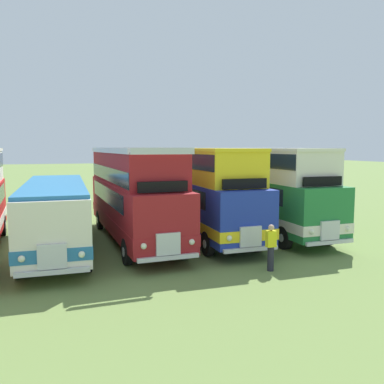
# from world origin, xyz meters

# --- Properties ---
(ground_plane) EXTENTS (200.00, 200.00, 0.00)m
(ground_plane) POSITION_xyz_m (0.00, 0.00, 0.00)
(ground_plane) COLOR olive
(bus_fifth_in_row) EXTENTS (2.80, 10.87, 2.99)m
(bus_fifth_in_row) POSITION_xyz_m (1.79, -0.30, 1.76)
(bus_fifth_in_row) COLOR silver
(bus_fifth_in_row) RESTS_ON ground
(bus_sixth_in_row) EXTENTS (2.95, 11.06, 4.52)m
(bus_sixth_in_row) POSITION_xyz_m (5.37, 0.29, 2.36)
(bus_sixth_in_row) COLOR maroon
(bus_sixth_in_row) RESTS_ON ground
(bus_seventh_in_row) EXTENTS (2.66, 10.45, 4.49)m
(bus_seventh_in_row) POSITION_xyz_m (8.96, 0.19, 2.47)
(bus_seventh_in_row) COLOR #1E339E
(bus_seventh_in_row) RESTS_ON ground
(bus_eighth_in_row) EXTENTS (2.68, 11.10, 4.49)m
(bus_eighth_in_row) POSITION_xyz_m (12.55, 0.51, 2.47)
(bus_eighth_in_row) COLOR #237538
(bus_eighth_in_row) RESTS_ON ground
(marshal_person) EXTENTS (0.36, 0.24, 1.73)m
(marshal_person) POSITION_xyz_m (9.26, -6.10, 0.89)
(marshal_person) COLOR #23232D
(marshal_person) RESTS_ON ground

